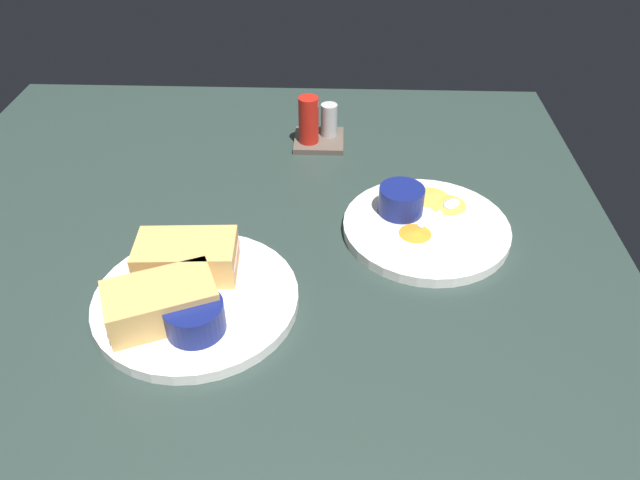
{
  "coord_description": "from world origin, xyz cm",
  "views": [
    {
      "loc": [
        13.28,
        -67.77,
        54.88
      ],
      "look_at": [
        10.84,
        -1.84,
        3.0
      ],
      "focal_mm": 33.9,
      "sensor_mm": 36.0,
      "label": 1
    }
  ],
  "objects_px": {
    "sandwich_half_near": "(187,257)",
    "plate_chips_companion": "(426,228)",
    "plate_sandwich_main": "(197,300)",
    "ramekin_dark_sauce": "(194,316)",
    "spoon_by_dark_ramekin": "(201,294)",
    "sandwich_half_far": "(161,302)",
    "spoon_by_gravy_ramekin": "(447,207)",
    "condiment_caddy": "(317,127)",
    "ramekin_light_gravy": "(401,199)"
  },
  "relations": [
    {
      "from": "plate_sandwich_main",
      "to": "condiment_caddy",
      "type": "height_order",
      "value": "condiment_caddy"
    },
    {
      "from": "spoon_by_dark_ramekin",
      "to": "ramekin_light_gravy",
      "type": "relative_size",
      "value": 1.46
    },
    {
      "from": "plate_chips_companion",
      "to": "spoon_by_gravy_ramekin",
      "type": "bearing_deg",
      "value": 48.56
    },
    {
      "from": "spoon_by_dark_ramekin",
      "to": "plate_chips_companion",
      "type": "xyz_separation_m",
      "value": [
        0.3,
        0.17,
        -0.01
      ]
    },
    {
      "from": "sandwich_half_near",
      "to": "ramekin_light_gravy",
      "type": "distance_m",
      "value": 0.33
    },
    {
      "from": "plate_sandwich_main",
      "to": "sandwich_half_near",
      "type": "relative_size",
      "value": 1.93
    },
    {
      "from": "sandwich_half_far",
      "to": "condiment_caddy",
      "type": "height_order",
      "value": "condiment_caddy"
    },
    {
      "from": "spoon_by_dark_ramekin",
      "to": "ramekin_light_gravy",
      "type": "height_order",
      "value": "ramekin_light_gravy"
    },
    {
      "from": "sandwich_half_near",
      "to": "ramekin_dark_sauce",
      "type": "relative_size",
      "value": 1.89
    },
    {
      "from": "plate_sandwich_main",
      "to": "condiment_caddy",
      "type": "distance_m",
      "value": 0.45
    },
    {
      "from": "ramekin_dark_sauce",
      "to": "plate_chips_companion",
      "type": "height_order",
      "value": "ramekin_dark_sauce"
    },
    {
      "from": "ramekin_dark_sauce",
      "to": "condiment_caddy",
      "type": "relative_size",
      "value": 0.76
    },
    {
      "from": "plate_sandwich_main",
      "to": "plate_chips_companion",
      "type": "bearing_deg",
      "value": 27.87
    },
    {
      "from": "sandwich_half_far",
      "to": "spoon_by_dark_ramekin",
      "type": "xyz_separation_m",
      "value": [
        0.04,
        0.04,
        -0.02
      ]
    },
    {
      "from": "spoon_by_dark_ramekin",
      "to": "sandwich_half_far",
      "type": "bearing_deg",
      "value": -136.19
    },
    {
      "from": "sandwich_half_near",
      "to": "plate_chips_companion",
      "type": "height_order",
      "value": "sandwich_half_near"
    },
    {
      "from": "sandwich_half_near",
      "to": "spoon_by_dark_ramekin",
      "type": "xyz_separation_m",
      "value": [
        0.03,
        -0.05,
        -0.02
      ]
    },
    {
      "from": "plate_sandwich_main",
      "to": "ramekin_dark_sauce",
      "type": "bearing_deg",
      "value": -77.76
    },
    {
      "from": "plate_chips_companion",
      "to": "ramekin_dark_sauce",
      "type": "bearing_deg",
      "value": -143.32
    },
    {
      "from": "spoon_by_dark_ramekin",
      "to": "condiment_caddy",
      "type": "xyz_separation_m",
      "value": [
        0.13,
        0.43,
        0.01
      ]
    },
    {
      "from": "spoon_by_dark_ramekin",
      "to": "plate_chips_companion",
      "type": "relative_size",
      "value": 0.4
    },
    {
      "from": "sandwich_half_far",
      "to": "ramekin_light_gravy",
      "type": "relative_size",
      "value": 2.19
    },
    {
      "from": "plate_sandwich_main",
      "to": "plate_chips_companion",
      "type": "height_order",
      "value": "same"
    },
    {
      "from": "sandwich_half_far",
      "to": "spoon_by_gravy_ramekin",
      "type": "relative_size",
      "value": 1.78
    },
    {
      "from": "sandwich_half_far",
      "to": "ramekin_dark_sauce",
      "type": "height_order",
      "value": "sandwich_half_far"
    },
    {
      "from": "condiment_caddy",
      "to": "plate_chips_companion",
      "type": "bearing_deg",
      "value": -56.7
    },
    {
      "from": "sandwich_half_far",
      "to": "ramekin_dark_sauce",
      "type": "bearing_deg",
      "value": -23.29
    },
    {
      "from": "ramekin_light_gravy",
      "to": "condiment_caddy",
      "type": "height_order",
      "value": "condiment_caddy"
    },
    {
      "from": "spoon_by_dark_ramekin",
      "to": "plate_chips_companion",
      "type": "height_order",
      "value": "spoon_by_dark_ramekin"
    },
    {
      "from": "plate_sandwich_main",
      "to": "condiment_caddy",
      "type": "bearing_deg",
      "value": 72.26
    },
    {
      "from": "plate_sandwich_main",
      "to": "sandwich_half_near",
      "type": "height_order",
      "value": "sandwich_half_near"
    },
    {
      "from": "plate_sandwich_main",
      "to": "spoon_by_dark_ramekin",
      "type": "bearing_deg",
      "value": -8.72
    },
    {
      "from": "ramekin_dark_sauce",
      "to": "spoon_by_dark_ramekin",
      "type": "xyz_separation_m",
      "value": [
        -0.0,
        0.06,
        -0.02
      ]
    },
    {
      "from": "ramekin_light_gravy",
      "to": "sandwich_half_near",
      "type": "bearing_deg",
      "value": -153.03
    },
    {
      "from": "ramekin_light_gravy",
      "to": "plate_chips_companion",
      "type": "bearing_deg",
      "value": -39.81
    },
    {
      "from": "plate_chips_companion",
      "to": "ramekin_light_gravy",
      "type": "distance_m",
      "value": 0.06
    },
    {
      "from": "plate_chips_companion",
      "to": "sandwich_half_near",
      "type": "bearing_deg",
      "value": -160.29
    },
    {
      "from": "sandwich_half_far",
      "to": "plate_sandwich_main",
      "type": "bearing_deg",
      "value": 51.24
    },
    {
      "from": "spoon_by_gravy_ramekin",
      "to": "sandwich_half_far",
      "type": "bearing_deg",
      "value": -147.26
    },
    {
      "from": "sandwich_half_near",
      "to": "ramekin_dark_sauce",
      "type": "distance_m",
      "value": 0.11
    },
    {
      "from": "sandwich_half_near",
      "to": "plate_sandwich_main",
      "type": "bearing_deg",
      "value": -68.76
    },
    {
      "from": "plate_sandwich_main",
      "to": "ramekin_dark_sauce",
      "type": "distance_m",
      "value": 0.07
    },
    {
      "from": "ramekin_light_gravy",
      "to": "spoon_by_gravy_ramekin",
      "type": "height_order",
      "value": "ramekin_light_gravy"
    },
    {
      "from": "ramekin_dark_sauce",
      "to": "condiment_caddy",
      "type": "height_order",
      "value": "condiment_caddy"
    },
    {
      "from": "sandwich_half_near",
      "to": "plate_chips_companion",
      "type": "bearing_deg",
      "value": 19.71
    },
    {
      "from": "plate_sandwich_main",
      "to": "ramekin_dark_sauce",
      "type": "height_order",
      "value": "ramekin_dark_sauce"
    },
    {
      "from": "ramekin_dark_sauce",
      "to": "spoon_by_dark_ramekin",
      "type": "distance_m",
      "value": 0.06
    },
    {
      "from": "spoon_by_dark_ramekin",
      "to": "condiment_caddy",
      "type": "distance_m",
      "value": 0.45
    },
    {
      "from": "plate_chips_companion",
      "to": "spoon_by_dark_ramekin",
      "type": "bearing_deg",
      "value": -151.33
    },
    {
      "from": "ramekin_dark_sauce",
      "to": "condiment_caddy",
      "type": "distance_m",
      "value": 0.5
    }
  ]
}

